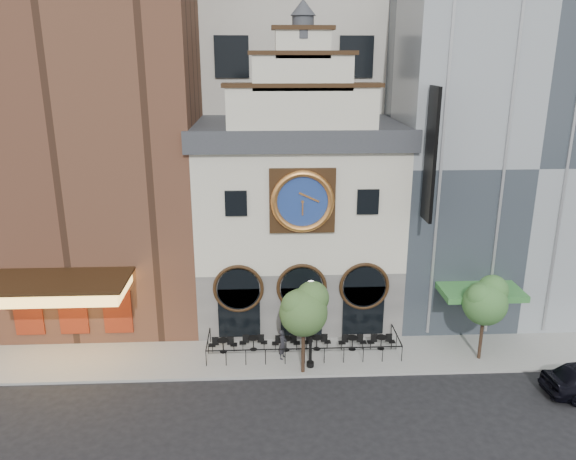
% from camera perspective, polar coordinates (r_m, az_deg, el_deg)
% --- Properties ---
extents(ground, '(120.00, 120.00, 0.00)m').
position_cam_1_polar(ground, '(30.31, 1.88, -14.80)').
color(ground, black).
rests_on(ground, ground).
extents(sidewalk, '(44.00, 5.00, 0.15)m').
position_cam_1_polar(sidewalk, '(32.40, 1.53, -12.33)').
color(sidewalk, gray).
rests_on(sidewalk, ground).
extents(clock_building, '(12.60, 8.78, 18.65)m').
position_cam_1_polar(clock_building, '(34.76, 0.98, 1.62)').
color(clock_building, '#605E5B').
rests_on(clock_building, ground).
extents(theater_building, '(14.00, 15.60, 25.00)m').
position_cam_1_polar(theater_building, '(37.29, -19.95, 10.95)').
color(theater_building, brown).
rests_on(theater_building, ground).
extents(retail_building, '(14.00, 14.40, 20.00)m').
position_cam_1_polar(retail_building, '(39.10, 20.34, 7.51)').
color(retail_building, gray).
rests_on(retail_building, ground).
extents(office_tower, '(20.00, 16.00, 40.00)m').
position_cam_1_polar(office_tower, '(45.76, 0.03, 22.25)').
color(office_tower, '#BAB6A8').
rests_on(office_tower, ground).
extents(cafe_railing, '(10.60, 2.60, 0.90)m').
position_cam_1_polar(cafe_railing, '(32.15, 1.54, -11.52)').
color(cafe_railing, black).
rests_on(cafe_railing, sidewalk).
extents(bistro_0, '(1.58, 0.68, 0.90)m').
position_cam_1_polar(bistro_0, '(32.27, -6.61, -11.49)').
color(bistro_0, black).
rests_on(bistro_0, sidewalk).
extents(bistro_1, '(1.58, 0.68, 0.90)m').
position_cam_1_polar(bistro_1, '(32.36, -3.53, -11.32)').
color(bistro_1, black).
rests_on(bistro_1, sidewalk).
extents(bistro_2, '(1.58, 0.68, 0.90)m').
position_cam_1_polar(bistro_2, '(32.24, -0.21, -11.40)').
color(bistro_2, black).
rests_on(bistro_2, sidewalk).
extents(bistro_3, '(1.58, 0.68, 0.90)m').
position_cam_1_polar(bistro_3, '(32.39, 2.94, -11.28)').
color(bistro_3, black).
rests_on(bistro_3, sidewalk).
extents(bistro_4, '(1.58, 0.68, 0.90)m').
position_cam_1_polar(bistro_4, '(32.52, 6.56, -11.25)').
color(bistro_4, black).
rests_on(bistro_4, sidewalk).
extents(bistro_5, '(1.58, 0.68, 0.90)m').
position_cam_1_polar(bistro_5, '(32.80, 9.44, -11.12)').
color(bistro_5, black).
rests_on(bistro_5, sidewalk).
extents(pedestrian, '(0.64, 0.74, 1.71)m').
position_cam_1_polar(pedestrian, '(31.31, -0.55, -11.52)').
color(pedestrian, '#222227').
rests_on(pedestrian, sidewalk).
extents(lamppost, '(1.54, 0.83, 4.97)m').
position_cam_1_polar(lamppost, '(29.53, 2.34, -8.56)').
color(lamppost, black).
rests_on(lamppost, sidewalk).
extents(tree_left, '(2.58, 2.48, 4.97)m').
position_cam_1_polar(tree_left, '(28.84, 1.67, -7.96)').
color(tree_left, '#382619').
rests_on(tree_left, sidewalk).
extents(tree_right, '(2.47, 2.38, 4.76)m').
position_cam_1_polar(tree_right, '(31.96, 19.46, -6.69)').
color(tree_right, '#382619').
rests_on(tree_right, sidewalk).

